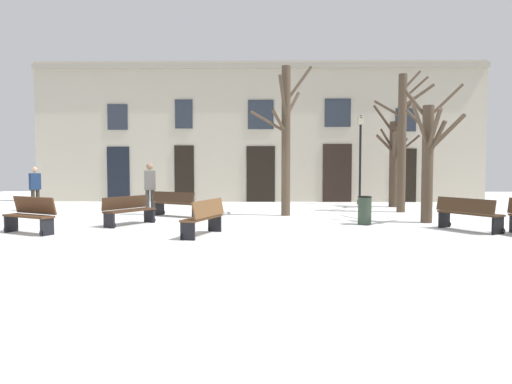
% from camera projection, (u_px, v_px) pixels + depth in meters
% --- Properties ---
extents(ground_plane, '(34.22, 34.22, 0.00)m').
position_uv_depth(ground_plane, '(255.00, 222.00, 14.82)').
color(ground_plane, white).
extents(building_facade, '(21.39, 0.60, 6.64)m').
position_uv_depth(building_facade, '(259.00, 131.00, 23.07)').
color(building_facade, '#BCB29E').
rests_on(building_facade, ground).
extents(tree_right_of_center, '(1.98, 2.85, 4.24)m').
position_uv_depth(tree_right_of_center, '(428.00, 154.00, 14.65)').
color(tree_right_of_center, '#4C3D2D').
rests_on(tree_right_of_center, ground).
extents(tree_foreground, '(2.19, 1.93, 5.24)m').
position_uv_depth(tree_foreground, '(286.00, 136.00, 16.68)').
color(tree_foreground, '#4C3D2D').
rests_on(tree_foreground, ground).
extents(tree_left_of_center, '(1.70, 1.85, 4.44)m').
position_uv_depth(tree_left_of_center, '(394.00, 158.00, 20.11)').
color(tree_left_of_center, '#423326').
rests_on(tree_left_of_center, ground).
extents(tree_center, '(2.03, 1.22, 5.28)m').
position_uv_depth(tree_center, '(402.00, 138.00, 17.93)').
color(tree_center, '#4C3D2D').
rests_on(tree_center, ground).
extents(streetlamp, '(0.30, 0.30, 3.97)m').
position_uv_depth(streetlamp, '(360.00, 150.00, 21.51)').
color(streetlamp, black).
rests_on(streetlamp, ground).
extents(litter_bin, '(0.42, 0.42, 0.84)m').
position_uv_depth(litter_bin, '(365.00, 210.00, 14.25)').
color(litter_bin, '#2D3D2D').
rests_on(litter_bin, ground).
extents(bench_by_litter_bin, '(1.77, 1.29, 0.85)m').
position_uv_depth(bench_by_litter_bin, '(176.00, 203.00, 16.48)').
color(bench_by_litter_bin, '#3D2819').
rests_on(bench_by_litter_bin, ground).
extents(bench_back_to_back_left, '(1.28, 1.67, 0.84)m').
position_uv_depth(bench_back_to_back_left, '(129.00, 210.00, 14.17)').
color(bench_back_to_back_left, '#3D2819').
rests_on(bench_back_to_back_left, ground).
extents(bench_far_corner, '(0.94, 1.74, 0.91)m').
position_uv_depth(bench_far_corner, '(204.00, 217.00, 12.01)').
color(bench_far_corner, brown).
rests_on(bench_far_corner, ground).
extents(bench_back_to_back_right, '(1.58, 1.12, 0.95)m').
position_uv_depth(bench_back_to_back_right, '(30.00, 215.00, 12.42)').
color(bench_back_to_back_right, '#51331E').
rests_on(bench_back_to_back_right, ground).
extents(bench_near_lamp, '(1.34, 1.74, 0.89)m').
position_uv_depth(bench_near_lamp, '(468.00, 214.00, 12.88)').
color(bench_near_lamp, '#3D2819').
rests_on(bench_near_lamp, ground).
extents(person_strolling, '(0.43, 0.32, 1.83)m').
position_uv_depth(person_strolling, '(150.00, 186.00, 17.08)').
color(person_strolling, '#403D3A').
rests_on(person_strolling, ground).
extents(person_near_bench, '(0.42, 0.43, 1.69)m').
position_uv_depth(person_near_bench, '(35.00, 186.00, 18.52)').
color(person_near_bench, '#2D271E').
rests_on(person_near_bench, ground).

